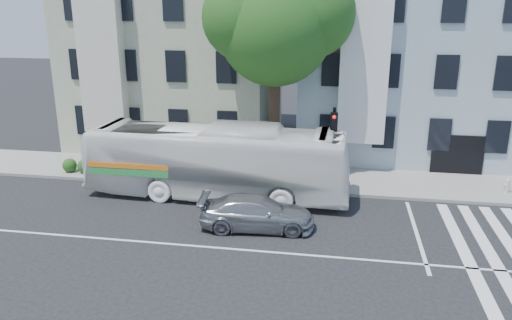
% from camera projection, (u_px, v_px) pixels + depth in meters
% --- Properties ---
extents(ground, '(120.00, 120.00, 0.00)m').
position_uv_depth(ground, '(242.00, 250.00, 18.31)').
color(ground, black).
rests_on(ground, ground).
extents(sidewalk_far, '(80.00, 4.00, 0.15)m').
position_uv_depth(sidewalk_far, '(272.00, 177.00, 25.81)').
color(sidewalk_far, gray).
rests_on(sidewalk_far, ground).
extents(building_left, '(12.00, 10.00, 11.00)m').
position_uv_depth(building_left, '(180.00, 55.00, 31.88)').
color(building_left, '#A4A88D').
rests_on(building_left, ground).
extents(building_right, '(12.00, 10.00, 11.00)m').
position_uv_depth(building_right, '(406.00, 59.00, 29.64)').
color(building_right, '#99AEB6').
rests_on(building_right, ground).
extents(street_tree, '(7.30, 5.90, 11.10)m').
position_uv_depth(street_tree, '(277.00, 21.00, 24.16)').
color(street_tree, '#2D2116').
rests_on(street_tree, ground).
extents(bus, '(3.19, 12.26, 3.40)m').
position_uv_depth(bus, '(217.00, 161.00, 22.97)').
color(bus, white).
rests_on(bus, ground).
extents(sedan, '(2.27, 4.73, 1.33)m').
position_uv_depth(sedan, '(257.00, 213.00, 19.92)').
color(sedan, '#A2A4A8').
rests_on(sedan, ground).
extents(hedge, '(8.33, 3.49, 0.70)m').
position_uv_depth(hedge, '(146.00, 170.00, 25.58)').
color(hedge, '#2B5E1E').
rests_on(hedge, sidewalk_far).
extents(traffic_signal, '(0.43, 0.53, 4.21)m').
position_uv_depth(traffic_signal, '(333.00, 140.00, 22.59)').
color(traffic_signal, black).
rests_on(traffic_signal, ground).
extents(fire_hydrant, '(0.40, 0.23, 0.70)m').
position_uv_depth(fire_hydrant, '(507.00, 185.00, 23.38)').
color(fire_hydrant, silver).
rests_on(fire_hydrant, sidewalk_far).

